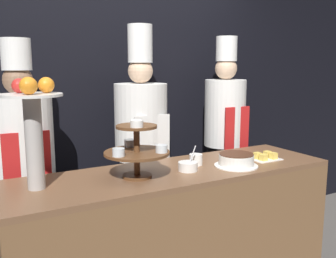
# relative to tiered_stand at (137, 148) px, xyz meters

# --- Properties ---
(wall_back) EXTENTS (10.00, 0.06, 2.80)m
(wall_back) POSITION_rel_tiered_stand_xyz_m (0.28, 1.03, 0.28)
(wall_back) COLOR black
(wall_back) RESTS_ON ground_plane
(buffet_counter) EXTENTS (2.13, 0.62, 0.95)m
(buffet_counter) POSITION_rel_tiered_stand_xyz_m (0.28, 0.03, -0.65)
(buffet_counter) COLOR brown
(buffet_counter) RESTS_ON ground_plane
(tiered_stand) EXTENTS (0.39, 0.39, 0.35)m
(tiered_stand) POSITION_rel_tiered_stand_xyz_m (0.00, 0.00, 0.00)
(tiered_stand) COLOR brown
(tiered_stand) RESTS_ON buffet_counter
(fruit_pedestal) EXTENTS (0.32, 0.32, 0.60)m
(fruit_pedestal) POSITION_rel_tiered_stand_xyz_m (-0.56, 0.07, 0.20)
(fruit_pedestal) COLOR #B2ADA8
(fruit_pedestal) RESTS_ON buffet_counter
(cake_round) EXTENTS (0.29, 0.29, 0.09)m
(cake_round) POSITION_rel_tiered_stand_xyz_m (0.68, -0.09, -0.14)
(cake_round) COLOR white
(cake_round) RESTS_ON buffet_counter
(cup_white) EXTENTS (0.09, 0.09, 0.07)m
(cup_white) POSITION_rel_tiered_stand_xyz_m (0.46, 0.07, -0.14)
(cup_white) COLOR white
(cup_white) RESTS_ON buffet_counter
(cake_square_tray) EXTENTS (0.21, 0.15, 0.05)m
(cake_square_tray) POSITION_rel_tiered_stand_xyz_m (0.97, -0.05, -0.16)
(cake_square_tray) COLOR white
(cake_square_tray) RESTS_ON buffet_counter
(serving_bowl_near) EXTENTS (0.12, 0.12, 0.16)m
(serving_bowl_near) POSITION_rel_tiered_stand_xyz_m (0.34, -0.02, -0.15)
(serving_bowl_near) COLOR white
(serving_bowl_near) RESTS_ON buffet_counter
(chef_left) EXTENTS (0.41, 0.41, 1.78)m
(chef_left) POSITION_rel_tiered_stand_xyz_m (-0.55, 0.64, -0.15)
(chef_left) COLOR black
(chef_left) RESTS_ON ground_plane
(chef_center_left) EXTENTS (0.41, 0.41, 1.91)m
(chef_center_left) POSITION_rel_tiered_stand_xyz_m (0.33, 0.64, -0.10)
(chef_center_left) COLOR #28282D
(chef_center_left) RESTS_ON ground_plane
(chef_center_right) EXTENTS (0.36, 0.36, 1.85)m
(chef_center_right) POSITION_rel_tiered_stand_xyz_m (1.14, 0.64, -0.09)
(chef_center_right) COLOR #28282D
(chef_center_right) RESTS_ON ground_plane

